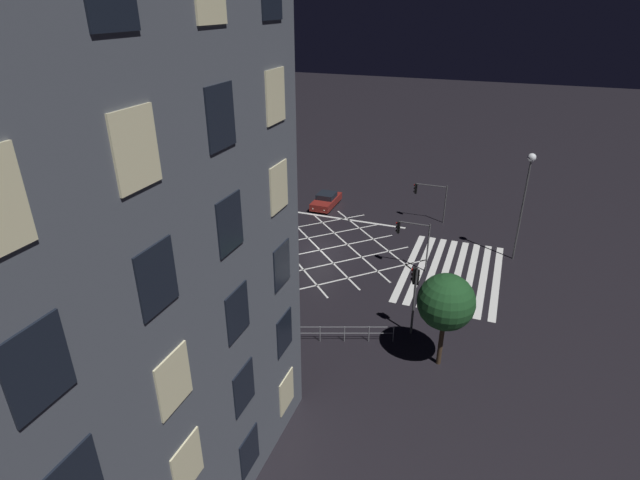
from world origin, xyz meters
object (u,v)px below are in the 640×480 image
(street_lamp_west, at_px, (527,181))
(traffic_light_se_cross, at_px, (428,193))
(traffic_light_median_south, at_px, (411,234))
(waiting_car, at_px, (326,200))
(traffic_light_sw_main, at_px, (415,288))
(traffic_light_nw_cross, at_px, (156,251))
(street_tree_near, at_px, (446,302))
(street_lamp_east, at_px, (184,147))
(traffic_light_median_north, at_px, (220,201))
(street_lamp_far, at_px, (222,155))
(traffic_light_ne_cross, at_px, (263,176))
(traffic_light_nw_main, at_px, (175,234))
(traffic_light_sw_cross, at_px, (414,287))

(street_lamp_west, bearing_deg, traffic_light_se_cross, 56.31)
(traffic_light_median_south, xyz_separation_m, waiting_car, (9.44, 9.96, -2.17))
(traffic_light_median_south, relative_size, traffic_light_sw_main, 0.87)
(traffic_light_nw_cross, bearing_deg, traffic_light_median_south, 27.22)
(street_tree_near, bearing_deg, street_lamp_east, 61.07)
(traffic_light_sw_main, height_order, street_lamp_east, street_lamp_east)
(traffic_light_median_north, bearing_deg, waiting_car, 58.12)
(street_lamp_far, bearing_deg, traffic_light_ne_cross, -19.20)
(traffic_light_nw_main, xyz_separation_m, traffic_light_ne_cross, (15.39, 0.83, -0.66))
(street_lamp_west, bearing_deg, traffic_light_nw_cross, 118.42)
(traffic_light_nw_main, distance_m, traffic_light_nw_cross, 1.72)
(street_tree_near, bearing_deg, waiting_car, 35.05)
(traffic_light_nw_main, relative_size, waiting_car, 1.05)
(traffic_light_nw_main, xyz_separation_m, street_lamp_east, (10.85, 6.34, 2.83))
(traffic_light_se_cross, xyz_separation_m, traffic_light_ne_cross, (-1.06, 15.73, 0.05))
(traffic_light_nw_main, distance_m, traffic_light_se_cross, 22.20)
(traffic_light_nw_cross, bearing_deg, street_tree_near, -5.52)
(traffic_light_ne_cross, xyz_separation_m, street_lamp_east, (-4.54, 5.51, 3.50))
(traffic_light_sw_cross, xyz_separation_m, waiting_car, (17.42, 11.72, -2.59))
(traffic_light_se_cross, bearing_deg, waiting_car, 0.22)
(traffic_light_nw_main, height_order, traffic_light_median_south, traffic_light_nw_main)
(traffic_light_ne_cross, xyz_separation_m, street_tree_near, (-18.58, -19.88, 1.32))
(traffic_light_sw_cross, height_order, street_lamp_east, street_lamp_east)
(traffic_light_sw_cross, xyz_separation_m, street_lamp_far, (11.86, 19.44, 2.58))
(traffic_light_ne_cross, height_order, traffic_light_sw_main, traffic_light_sw_main)
(traffic_light_median_south, bearing_deg, traffic_light_se_cross, -87.75)
(street_lamp_far, relative_size, waiting_car, 1.97)
(traffic_light_nw_cross, distance_m, street_tree_near, 19.96)
(traffic_light_sw_main, bearing_deg, street_lamp_west, -24.08)
(traffic_light_median_south, xyz_separation_m, street_lamp_far, (3.88, 17.68, 3.00))
(street_lamp_west, relative_size, street_tree_near, 1.52)
(traffic_light_nw_cross, relative_size, street_lamp_west, 0.40)
(traffic_light_nw_cross, bearing_deg, waiting_car, 71.09)
(traffic_light_nw_cross, bearing_deg, traffic_light_ne_cross, 90.27)
(traffic_light_ne_cross, xyz_separation_m, street_lamp_far, (-4.54, 1.58, 3.15))
(traffic_light_median_south, distance_m, traffic_light_median_north, 15.81)
(traffic_light_median_south, distance_m, traffic_light_sw_main, 8.10)
(street_lamp_west, height_order, street_lamp_far, street_lamp_far)
(traffic_light_nw_cross, bearing_deg, street_lamp_east, 114.75)
(traffic_light_nw_main, height_order, street_tree_near, street_tree_near)
(traffic_light_nw_main, height_order, street_lamp_east, street_lamp_east)
(traffic_light_sw_cross, relative_size, street_tree_near, 0.82)
(traffic_light_se_cross, bearing_deg, street_tree_near, 101.96)
(traffic_light_nw_main, bearing_deg, traffic_light_sw_cross, -93.37)
(street_lamp_east, bearing_deg, traffic_light_nw_cross, -155.25)
(traffic_light_sw_cross, bearing_deg, traffic_light_ne_cross, -42.56)
(street_lamp_west, bearing_deg, street_tree_near, 166.44)
(traffic_light_ne_cross, bearing_deg, traffic_light_sw_main, -42.32)
(waiting_car, bearing_deg, street_lamp_east, -64.46)
(traffic_light_sw_main, relative_size, street_lamp_west, 0.52)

